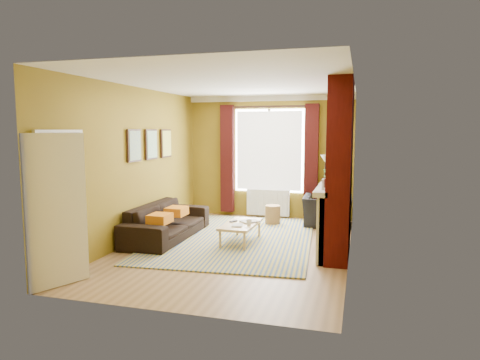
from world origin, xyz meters
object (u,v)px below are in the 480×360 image
Objects in this scene: armchair at (327,211)px; wicker_stool at (273,215)px; sofa at (167,221)px; floor_lamp at (325,170)px; coffee_table at (241,225)px.

armchair is 1.16m from wicker_stool.
sofa is at bearing 31.30° from armchair.
armchair is at bearing -73.52° from floor_lamp.
sofa is 3.56m from floor_lamp.
armchair reaches higher than coffee_table.
floor_lamp reaches higher than wicker_stool.
sofa is 1.42m from coffee_table.
wicker_stool is at bearing -159.79° from floor_lamp.
sofa is at bearing -133.86° from wicker_stool.
sofa is 2.25× the size of armchair.
wicker_stool is at bearing 3.08° from armchair.
floor_lamp reaches higher than sofa.
sofa is 3.36m from armchair.
armchair reaches higher than wicker_stool.
floor_lamp reaches higher than armchair.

